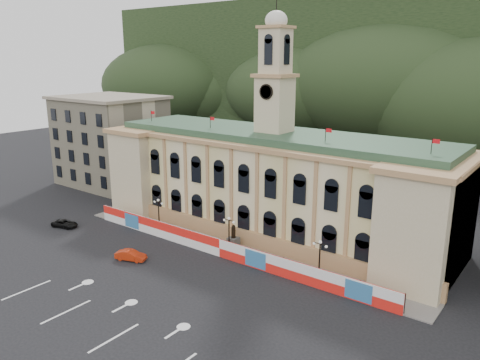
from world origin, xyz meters
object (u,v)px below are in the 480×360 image
Objects in this scene: red_sedan at (131,255)px; black_suv at (65,224)px; statue at (233,242)px; lamp_center at (229,231)px.

red_sedan is 0.96× the size of black_suv.
statue is 0.79× the size of black_suv.
lamp_center is at bearing -90.00° from statue.
lamp_center is 1.10× the size of black_suv.
black_suv is at bearing -163.14° from lamp_center.
black_suv is (-27.09, -9.21, -0.59)m from statue.
statue is 14.18m from red_sedan.
black_suv is at bearing -161.22° from statue.
statue is at bearing 90.00° from lamp_center.
statue is 0.72× the size of lamp_center.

